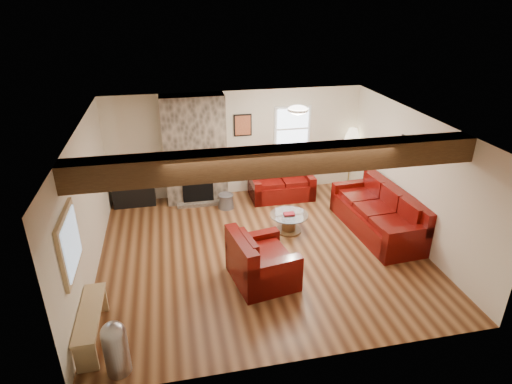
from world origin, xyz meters
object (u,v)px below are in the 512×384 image
(coffee_table, at_px, (289,223))
(tv_cabinet, at_px, (135,195))
(armchair_red, at_px, (263,257))
(sofa_three, at_px, (378,211))
(loveseat, at_px, (281,182))
(television, at_px, (132,178))
(floor_lamp, at_px, (352,137))

(coffee_table, distance_m, tv_cabinet, 3.70)
(armchair_red, bearing_deg, sofa_three, -77.09)
(loveseat, relative_size, television, 1.98)
(sofa_three, xyz_separation_m, tv_cabinet, (-4.93, 2.28, -0.22))
(armchair_red, bearing_deg, television, 23.46)
(coffee_table, distance_m, television, 3.73)
(tv_cabinet, distance_m, television, 0.45)
(armchair_red, height_order, coffee_table, armchair_red)
(television, bearing_deg, armchair_red, -56.32)
(sofa_three, bearing_deg, tv_cabinet, -118.68)
(loveseat, bearing_deg, tv_cabinet, 174.74)
(sofa_three, xyz_separation_m, loveseat, (-1.50, 1.98, -0.06))
(loveseat, distance_m, coffee_table, 1.65)
(loveseat, xyz_separation_m, coffee_table, (-0.27, -1.61, -0.20))
(loveseat, bearing_deg, sofa_three, -53.14)
(coffee_table, bearing_deg, television, 148.83)
(tv_cabinet, bearing_deg, sofa_three, -24.83)
(tv_cabinet, height_order, television, television)
(tv_cabinet, relative_size, television, 1.25)
(coffee_table, relative_size, floor_lamp, 0.52)
(sofa_three, xyz_separation_m, television, (-4.93, 2.28, 0.23))
(armchair_red, relative_size, tv_cabinet, 1.18)
(tv_cabinet, relative_size, floor_lamp, 0.61)
(television, distance_m, floor_lamp, 5.29)
(sofa_three, height_order, tv_cabinet, sofa_three)
(loveseat, xyz_separation_m, television, (-3.43, 0.30, 0.29))
(armchair_red, distance_m, television, 4.11)
(armchair_red, xyz_separation_m, coffee_table, (0.89, 1.50, -0.25))
(loveseat, relative_size, coffee_table, 1.86)
(coffee_table, relative_size, television, 1.06)
(loveseat, distance_m, television, 3.46)
(armchair_red, bearing_deg, tv_cabinet, 23.46)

